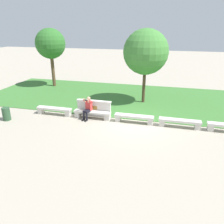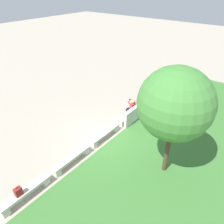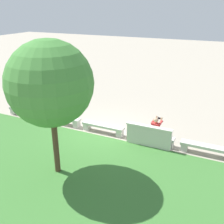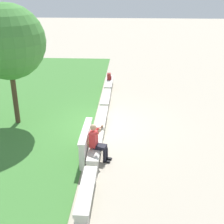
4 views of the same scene
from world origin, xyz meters
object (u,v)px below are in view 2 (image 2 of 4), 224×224
at_px(bench_far, 71,158).
at_px(person_photographer, 131,107).
at_px(bench_near, 130,115).
at_px(trash_bin, 148,84).
at_px(bench_end, 26,193).
at_px(bench_main, 150,100).
at_px(bench_mid, 105,134).
at_px(backpack, 18,192).
at_px(tree_behind_wall, 175,104).

distance_m(bench_far, person_photographer, 5.19).
relative_size(bench_near, trash_bin, 2.92).
xyz_separation_m(bench_end, trash_bin, (-12.14, -1.43, 0.07)).
bearing_deg(bench_main, bench_mid, 0.00).
bearing_deg(bench_mid, backpack, 0.14).
height_order(bench_main, bench_far, same).
height_order(bench_mid, tree_behind_wall, tree_behind_wall).
xyz_separation_m(backpack, tree_behind_wall, (-5.11, 3.66, 2.87)).
relative_size(bench_main, bench_mid, 1.00).
bearing_deg(bench_far, bench_near, 180.00).
bearing_deg(bench_near, trash_bin, -163.19).
xyz_separation_m(bench_near, bench_mid, (2.47, 0.00, 0.00)).
bearing_deg(bench_main, bench_end, 0.00).
relative_size(bench_mid, person_photographer, 1.66).
height_order(bench_near, bench_far, same).
xyz_separation_m(bench_main, bench_mid, (4.94, 0.00, 0.00)).
height_order(bench_main, tree_behind_wall, tree_behind_wall).
bearing_deg(bench_near, backpack, 0.10).
relative_size(bench_mid, backpack, 5.12).
bearing_deg(backpack, bench_end, -177.11).
xyz_separation_m(bench_main, bench_near, (2.47, 0.00, 0.00)).
xyz_separation_m(person_photographer, backpack, (7.90, 0.09, -0.11)).
xyz_separation_m(bench_mid, bench_far, (2.47, 0.00, 0.00)).
bearing_deg(trash_bin, tree_behind_wall, 34.97).
bearing_deg(bench_mid, tree_behind_wall, 88.67).
bearing_deg(bench_main, person_photographer, -1.92).
relative_size(bench_near, bench_far, 1.00).
bearing_deg(bench_end, bench_mid, 180.00).
height_order(bench_near, trash_bin, trash_bin).
bearing_deg(trash_bin, bench_main, 32.24).
height_order(bench_main, backpack, backpack).
bearing_deg(bench_near, tree_behind_wall, 55.16).
bearing_deg(backpack, bench_mid, -179.86).
bearing_deg(backpack, person_photographer, -179.36).
distance_m(bench_far, trash_bin, 9.78).
xyz_separation_m(bench_main, tree_behind_wall, (5.02, 3.67, 3.19)).
distance_m(bench_near, person_photographer, 0.49).
distance_m(bench_main, tree_behind_wall, 6.99).
relative_size(bench_main, backpack, 5.12).
bearing_deg(person_photographer, backpack, 0.64).
xyz_separation_m(person_photographer, trash_bin, (-4.50, -1.36, -0.36)).
relative_size(bench_far, trash_bin, 2.92).
xyz_separation_m(bench_near, bench_far, (4.94, 0.00, 0.00)).
relative_size(backpack, trash_bin, 0.57).
bearing_deg(bench_main, bench_near, 0.00).
height_order(bench_end, tree_behind_wall, tree_behind_wall).
relative_size(bench_end, trash_bin, 2.92).
xyz_separation_m(bench_end, tree_behind_wall, (-4.85, 3.67, 3.19)).
bearing_deg(trash_bin, person_photographer, 16.76).
bearing_deg(bench_near, bench_mid, 0.00).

